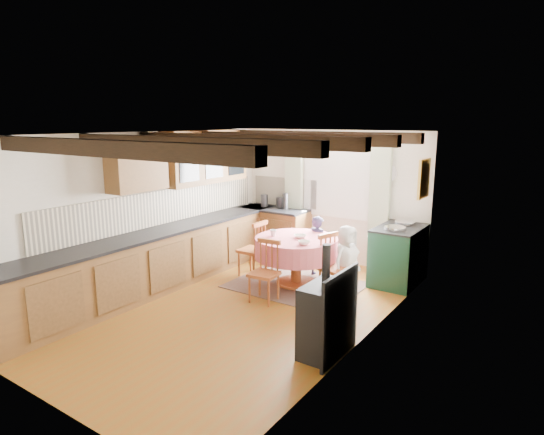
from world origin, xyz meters
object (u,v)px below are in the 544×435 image
Objects in this scene: aga_range at (398,255)px; cast_iron_stove at (325,300)px; chair_near at (264,272)px; chair_right at (335,266)px; cup at (273,233)px; dining_table at (296,262)px; child_right at (346,260)px; child_far at (318,246)px; chair_left at (252,248)px.

aga_range is 2.72m from cast_iron_stove.
chair_right reaches higher than chair_near.
chair_near is 2.27m from aga_range.
dining_table is at bearing 15.27° from cup.
cup is at bearing 111.47° from child_right.
child_right is at bearing 6.38° from dining_table.
child_right is at bearing -11.07° from chair_right.
cast_iron_stove reaches higher than child_far.
cast_iron_stove is (0.67, -1.62, 0.16)m from chair_right.
chair_right is (0.76, 0.74, 0.02)m from chair_near.
chair_left is at bearing 179.41° from dining_table.
chair_near is 0.87× the size of child_far.
child_far reaches higher than chair_right.
chair_near is 0.70× the size of cast_iron_stove.
aga_range is at bearing -147.35° from child_far.
cast_iron_stove is at bearing -37.37° from chair_near.
chair_right is 1.23m from aga_range.
chair_left is (-0.82, 0.83, 0.03)m from chair_near.
aga_range is 2.02m from cup.
chair_left is 1.00× the size of chair_right.
child_right is 9.88× the size of cup.
aga_range is 1.30m from child_far.
chair_left is at bearing 142.96° from cast_iron_stove.
child_right is at bearing 159.83° from child_far.
aga_range reaches higher than cup.
cast_iron_stove reaches higher than child_right.
child_right is (0.75, -0.49, 0.01)m from child_far.
chair_left reaches higher than aga_range.
child_right reaches higher than chair_left.
cup is at bearing -164.73° from dining_table.
dining_table is 1.37× the size of chair_right.
child_far is (-1.33, 2.28, -0.12)m from cast_iron_stove.
chair_near is at bearing 148.60° from cast_iron_stove.
dining_table is at bearing -141.62° from aga_range.
child_right is at bearing 108.00° from cast_iron_stove.
child_far is at bearing 61.87° from chair_right.
child_far is (0.11, 1.40, 0.07)m from chair_near.
dining_table is 1.64m from aga_range.
child_right is (0.86, 0.91, 0.08)m from chair_near.
chair_near is at bearing 44.75° from chair_left.
child_right reaches higher than chair_near.
dining_table is at bearing 108.67° from child_right.
chair_near is at bearing -125.84° from aga_range.
cup is (-0.43, -0.68, 0.31)m from child_far.
chair_near reaches higher than cup.
child_far is at bearing 121.57° from chair_left.
chair_left is at bearing 167.81° from cup.
chair_left is at bearing 44.60° from child_far.
chair_right is at bearing 0.97° from cup.
chair_right is (0.72, -0.08, 0.08)m from dining_table.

